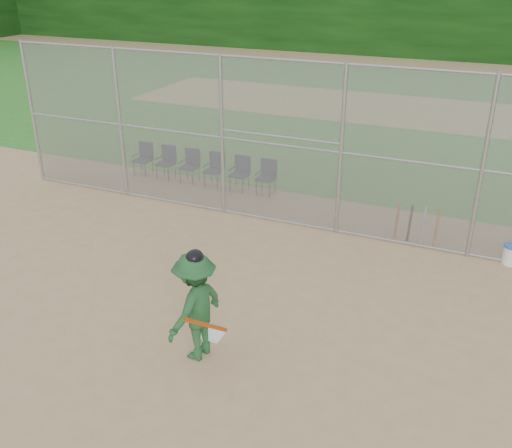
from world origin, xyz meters
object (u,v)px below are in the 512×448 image
at_px(home_plate, 212,334).
at_px(water_cooler, 511,254).
at_px(chair_0, 143,159).
at_px(batter_at_plate, 196,306).

bearing_deg(home_plate, water_cooler, 45.91).
xyz_separation_m(water_cooler, chair_0, (-10.39, 1.59, 0.25)).
bearing_deg(batter_at_plate, chair_0, 129.35).
height_order(home_plate, water_cooler, water_cooler).
relative_size(batter_at_plate, chair_0, 2.04).
bearing_deg(home_plate, batter_at_plate, -85.14).
bearing_deg(chair_0, water_cooler, -8.69).
xyz_separation_m(home_plate, batter_at_plate, (0.05, -0.58, 0.94)).
height_order(home_plate, batter_at_plate, batter_at_plate).
relative_size(home_plate, chair_0, 0.44).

